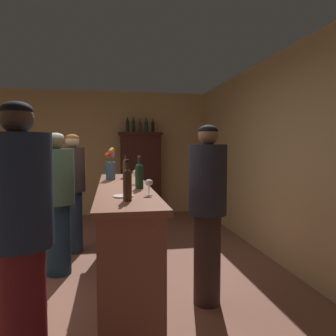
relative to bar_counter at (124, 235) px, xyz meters
name	(u,v)px	position (x,y,z in m)	size (l,w,h in m)	color
floor	(67,286)	(-0.60, 0.07, -0.54)	(9.30, 9.30, 0.00)	brown
wall_back	(88,153)	(-0.60, 3.71, 0.78)	(5.18, 0.12, 2.64)	tan
wall_right	(294,160)	(1.99, 0.07, 0.78)	(0.12, 7.28, 2.64)	tan
bar_counter	(124,235)	(0.00, 0.00, 0.00)	(0.52, 2.77, 1.07)	#955442
display_cabinet	(141,172)	(0.49, 3.44, 0.38)	(0.91, 0.36, 1.77)	#3C1A13
wine_bottle_rose	(139,174)	(0.14, -0.29, 0.67)	(0.08, 0.08, 0.32)	#1D3924
wine_bottle_malbec	(127,183)	(-0.01, -0.97, 0.66)	(0.07, 0.07, 0.31)	#472E1F
wine_bottle_merlot	(125,167)	(0.06, 0.87, 0.67)	(0.07, 0.07, 0.30)	#4C331D
wine_glass_front	(136,174)	(0.14, 0.11, 0.64)	(0.07, 0.07, 0.16)	white
wine_glass_mid	(110,171)	(-0.15, 0.86, 0.62)	(0.06, 0.06, 0.14)	white
wine_glass_rear	(149,184)	(0.18, -0.72, 0.63)	(0.07, 0.07, 0.13)	white
flower_arrangement	(110,166)	(-0.13, 0.60, 0.70)	(0.13, 0.13, 0.39)	#3A5872
cheese_plate	(123,196)	(-0.04, -0.78, 0.54)	(0.17, 0.17, 0.01)	white
display_bottle_left	(128,125)	(0.23, 3.44, 1.37)	(0.07, 0.07, 0.30)	#232430
display_bottle_midleft	(133,125)	(0.35, 3.44, 1.37)	(0.07, 0.07, 0.32)	#1B331F
display_bottle_center	(140,126)	(0.49, 3.44, 1.36)	(0.07, 0.07, 0.29)	#493021
display_bottle_midright	(146,126)	(0.62, 3.44, 1.36)	(0.07, 0.07, 0.30)	#1F3922
display_bottle_right	(153,126)	(0.76, 3.44, 1.36)	(0.07, 0.07, 0.30)	black
patron_redhead	(73,188)	(-0.64, 1.18, 0.37)	(0.33, 0.33, 1.64)	#1D3044
patron_near_entrance	(21,235)	(-0.67, -1.39, 0.41)	(0.38, 0.38, 1.74)	maroon
patron_in_grey	(57,198)	(-0.74, 0.43, 0.35)	(0.39, 0.39, 1.63)	#193349
bartender	(208,207)	(0.75, -0.55, 0.38)	(0.35, 0.35, 1.67)	#332825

